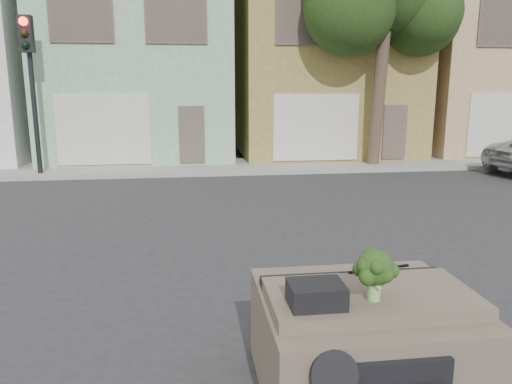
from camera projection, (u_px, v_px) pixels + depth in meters
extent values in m
plane|color=#303033|center=(297.00, 277.00, 7.92)|extent=(120.00, 120.00, 0.00)
cube|color=gray|center=(235.00, 166.00, 18.07)|extent=(40.00, 3.00, 0.15)
cube|color=#8FBC97|center=(142.00, 65.00, 20.70)|extent=(7.20, 8.20, 7.55)
cube|color=olive|center=(318.00, 66.00, 21.67)|extent=(7.20, 8.20, 7.55)
cube|color=tan|center=(478.00, 66.00, 22.65)|extent=(7.20, 8.20, 7.55)
cube|color=black|center=(33.00, 99.00, 15.73)|extent=(0.40, 0.40, 5.10)
cube|color=#223C15|center=(381.00, 47.00, 17.15)|extent=(4.40, 4.00, 8.50)
cube|color=brown|center=(363.00, 339.00, 4.89)|extent=(2.00, 1.80, 1.12)
cube|color=black|center=(316.00, 294.00, 4.34)|extent=(0.48, 0.38, 0.20)
cube|color=black|center=(379.00, 269.00, 5.17)|extent=(0.69, 0.15, 0.02)
cube|color=#1D3811|center=(375.00, 274.00, 4.42)|extent=(0.55, 0.55, 0.48)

